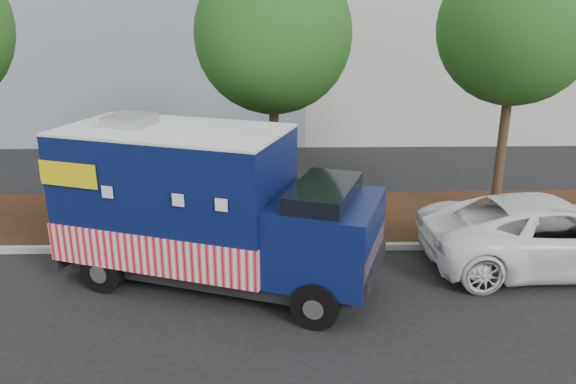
{
  "coord_description": "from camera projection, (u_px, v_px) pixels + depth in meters",
  "views": [
    {
      "loc": [
        0.73,
        -11.36,
        5.78
      ],
      "look_at": [
        1.0,
        0.6,
        1.79
      ],
      "focal_mm": 35.0,
      "sensor_mm": 36.0,
      "label": 1
    }
  ],
  "objects": [
    {
      "name": "ground",
      "position": [
        244.0,
        276.0,
        12.59
      ],
      "size": [
        120.0,
        120.0,
        0.0
      ],
      "primitive_type": "plane",
      "color": "black",
      "rests_on": "ground"
    },
    {
      "name": "curb",
      "position": [
        247.0,
        248.0,
        13.89
      ],
      "size": [
        120.0,
        0.18,
        0.15
      ],
      "primitive_type": "cube",
      "color": "#9E9E99",
      "rests_on": "ground"
    },
    {
      "name": "mulch_strip",
      "position": [
        250.0,
        217.0,
        15.88
      ],
      "size": [
        120.0,
        4.0,
        0.15
      ],
      "primitive_type": "cube",
      "color": "black",
      "rests_on": "ground"
    },
    {
      "name": "tree_b",
      "position": [
        273.0,
        35.0,
        14.61
      ],
      "size": [
        4.15,
        4.15,
        7.13
      ],
      "color": "#38281C",
      "rests_on": "ground"
    },
    {
      "name": "tree_c",
      "position": [
        516.0,
        27.0,
        14.27
      ],
      "size": [
        3.99,
        3.99,
        7.25
      ],
      "color": "#38281C",
      "rests_on": "ground"
    },
    {
      "name": "sign_post",
      "position": [
        183.0,
        198.0,
        14.04
      ],
      "size": [
        0.06,
        0.06,
        2.4
      ],
      "primitive_type": "cube",
      "color": "#473828",
      "rests_on": "ground"
    },
    {
      "name": "food_truck",
      "position": [
        203.0,
        210.0,
        11.94
      ],
      "size": [
        7.23,
        4.55,
        3.6
      ],
      "rotation": [
        0.0,
        0.0,
        -0.33
      ],
      "color": "black",
      "rests_on": "ground"
    },
    {
      "name": "white_car",
      "position": [
        552.0,
        234.0,
        12.82
      ],
      "size": [
        5.98,
        2.89,
        1.64
      ],
      "primitive_type": "imported",
      "rotation": [
        0.0,
        0.0,
        1.6
      ],
      "color": "white",
      "rests_on": "ground"
    }
  ]
}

